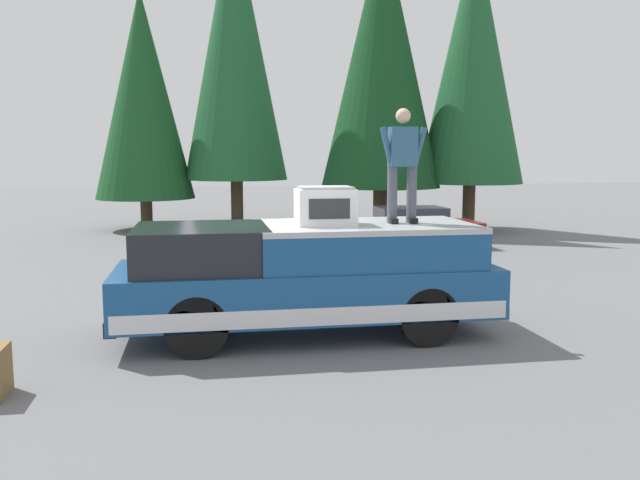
{
  "coord_description": "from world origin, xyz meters",
  "views": [
    {
      "loc": [
        -10.09,
        1.01,
        2.69
      ],
      "look_at": [
        0.0,
        -0.76,
        1.35
      ],
      "focal_mm": 37.45,
      "sensor_mm": 36.0,
      "label": 1
    }
  ],
  "objects_px": {
    "pickup_truck": "(306,277)",
    "compressor_unit": "(325,206)",
    "parked_car_maroon": "(408,227)",
    "person_on_truck_bed": "(403,162)"
  },
  "relations": [
    {
      "from": "pickup_truck",
      "to": "compressor_unit",
      "type": "bearing_deg",
      "value": -109.08
    },
    {
      "from": "parked_car_maroon",
      "to": "compressor_unit",
      "type": "bearing_deg",
      "value": 155.32
    },
    {
      "from": "pickup_truck",
      "to": "parked_car_maroon",
      "type": "relative_size",
      "value": 1.35
    },
    {
      "from": "person_on_truck_bed",
      "to": "parked_car_maroon",
      "type": "height_order",
      "value": "person_on_truck_bed"
    },
    {
      "from": "compressor_unit",
      "to": "parked_car_maroon",
      "type": "distance_m",
      "value": 9.68
    },
    {
      "from": "compressor_unit",
      "to": "person_on_truck_bed",
      "type": "height_order",
      "value": "person_on_truck_bed"
    },
    {
      "from": "pickup_truck",
      "to": "person_on_truck_bed",
      "type": "relative_size",
      "value": 3.28
    },
    {
      "from": "pickup_truck",
      "to": "person_on_truck_bed",
      "type": "height_order",
      "value": "person_on_truck_bed"
    },
    {
      "from": "pickup_truck",
      "to": "parked_car_maroon",
      "type": "height_order",
      "value": "pickup_truck"
    },
    {
      "from": "person_on_truck_bed",
      "to": "parked_car_maroon",
      "type": "distance_m",
      "value": 9.31
    }
  ]
}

